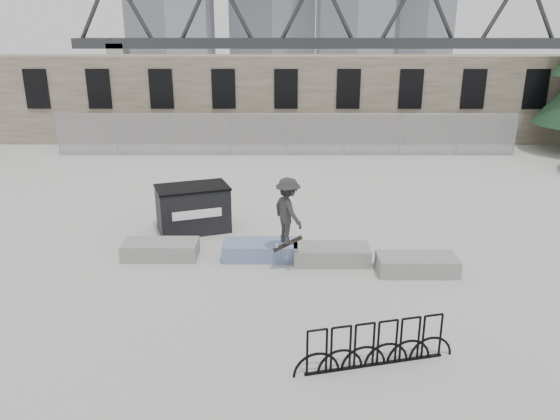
# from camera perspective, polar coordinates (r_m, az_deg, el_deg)

# --- Properties ---
(ground) EXTENTS (120.00, 120.00, 0.00)m
(ground) POSITION_cam_1_polar(r_m,az_deg,el_deg) (14.72, 1.03, -5.21)
(ground) COLOR beige
(ground) RESTS_ON ground
(stone_wall) EXTENTS (36.00, 2.58, 4.50)m
(stone_wall) POSITION_cam_1_polar(r_m,az_deg,el_deg) (29.93, 0.61, 11.56)
(stone_wall) COLOR #685C4C
(stone_wall) RESTS_ON ground
(chainlink_fence) EXTENTS (22.06, 0.06, 2.02)m
(chainlink_fence) POSITION_cam_1_polar(r_m,az_deg,el_deg) (26.42, 0.66, 7.93)
(chainlink_fence) COLOR gray
(chainlink_fence) RESTS_ON ground
(planter_far_left) EXTENTS (2.00, 0.90, 0.45)m
(planter_far_left) POSITION_cam_1_polar(r_m,az_deg,el_deg) (15.13, -12.37, -3.99)
(planter_far_left) COLOR gray
(planter_far_left) RESTS_ON ground
(planter_center_left) EXTENTS (2.00, 0.90, 0.45)m
(planter_center_left) POSITION_cam_1_polar(r_m,az_deg,el_deg) (14.76, -2.07, -4.13)
(planter_center_left) COLOR #3555A1
(planter_center_left) RESTS_ON ground
(planter_center_right) EXTENTS (2.00, 0.90, 0.45)m
(planter_center_right) POSITION_cam_1_polar(r_m,az_deg,el_deg) (14.54, 5.38, -4.56)
(planter_center_right) COLOR gray
(planter_center_right) RESTS_ON ground
(planter_offset) EXTENTS (2.00, 0.90, 0.45)m
(planter_offset) POSITION_cam_1_polar(r_m,az_deg,el_deg) (14.32, 14.13, -5.46)
(planter_offset) COLOR gray
(planter_offset) RESTS_ON ground
(dumpster) EXTENTS (2.45, 1.95, 1.41)m
(dumpster) POSITION_cam_1_polar(r_m,az_deg,el_deg) (16.76, -9.07, 0.17)
(dumpster) COLOR black
(dumpster) RESTS_ON ground
(bike_rack) EXTENTS (3.06, 0.79, 0.90)m
(bike_rack) POSITION_cam_1_polar(r_m,az_deg,el_deg) (10.41, 9.98, -13.69)
(bike_rack) COLOR black
(bike_rack) RESTS_ON ground
(truss_bridge) EXTENTS (70.00, 3.00, 9.80)m
(truss_bridge) POSITION_cam_1_polar(r_m,az_deg,el_deg) (69.24, 9.05, 16.95)
(truss_bridge) COLOR #2D3033
(truss_bridge) RESTS_ON ground
(skateboarder) EXTENTS (1.09, 1.26, 1.91)m
(skateboarder) POSITION_cam_1_polar(r_m,az_deg,el_deg) (13.51, 0.84, -0.11)
(skateboarder) COLOR #28282B
(skateboarder) RESTS_ON ground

